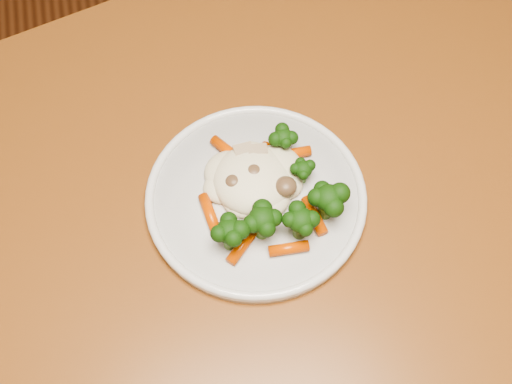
% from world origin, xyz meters
% --- Properties ---
extents(dining_table, '(1.29, 1.03, 0.75)m').
position_xyz_m(dining_table, '(0.13, 0.00, 0.64)').
color(dining_table, brown).
rests_on(dining_table, ground).
extents(plate, '(0.24, 0.24, 0.01)m').
position_xyz_m(plate, '(0.02, -0.02, 0.76)').
color(plate, silver).
rests_on(plate, dining_table).
extents(meal, '(0.15, 0.16, 0.04)m').
position_xyz_m(meal, '(0.03, -0.03, 0.78)').
color(meal, '#F3E8C2').
rests_on(meal, plate).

